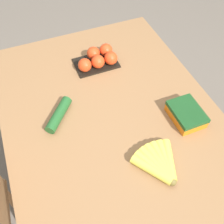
{
  "coord_description": "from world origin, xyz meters",
  "views": [
    {
      "loc": [
        -0.68,
        0.27,
        1.71
      ],
      "look_at": [
        0.0,
        0.0,
        0.77
      ],
      "focal_mm": 42.0,
      "sensor_mm": 36.0,
      "label": 1
    }
  ],
  "objects_px": {
    "carrot_bag": "(187,114)",
    "cucumber_near": "(59,114)",
    "banana_bunch": "(160,164)",
    "tomato_pack": "(98,58)"
  },
  "relations": [
    {
      "from": "carrot_bag",
      "to": "cucumber_near",
      "type": "height_order",
      "value": "carrot_bag"
    },
    {
      "from": "banana_bunch",
      "to": "tomato_pack",
      "type": "height_order",
      "value": "tomato_pack"
    },
    {
      "from": "carrot_bag",
      "to": "cucumber_near",
      "type": "xyz_separation_m",
      "value": [
        0.22,
        0.53,
        -0.01
      ]
    },
    {
      "from": "tomato_pack",
      "to": "carrot_bag",
      "type": "bearing_deg",
      "value": -153.88
    },
    {
      "from": "tomato_pack",
      "to": "cucumber_near",
      "type": "height_order",
      "value": "tomato_pack"
    },
    {
      "from": "tomato_pack",
      "to": "cucumber_near",
      "type": "relative_size",
      "value": 1.31
    },
    {
      "from": "tomato_pack",
      "to": "carrot_bag",
      "type": "distance_m",
      "value": 0.55
    },
    {
      "from": "banana_bunch",
      "to": "carrot_bag",
      "type": "xyz_separation_m",
      "value": [
        0.17,
        -0.23,
        0.01
      ]
    },
    {
      "from": "tomato_pack",
      "to": "cucumber_near",
      "type": "bearing_deg",
      "value": 133.44
    },
    {
      "from": "cucumber_near",
      "to": "banana_bunch",
      "type": "bearing_deg",
      "value": -141.52
    }
  ]
}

